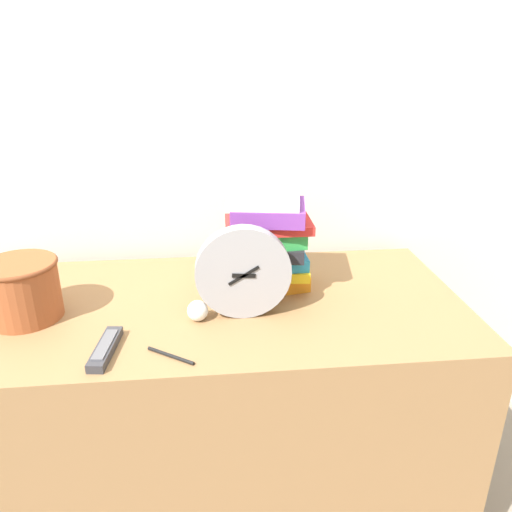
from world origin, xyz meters
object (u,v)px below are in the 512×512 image
desk_clock (243,273)px  crumpled_paper_ball (198,311)px  tv_remote (105,348)px  pen (171,356)px  basket (22,288)px  book_stack (268,242)px

desk_clock → crumpled_paper_ball: (-0.11, -0.01, -0.09)m
tv_remote → pen: 0.15m
basket → book_stack: bearing=9.0°
desk_clock → basket: size_ratio=1.27×
desk_clock → crumpled_paper_ball: desk_clock is taller
book_stack → desk_clock: bearing=-118.7°
desk_clock → pen: (-0.17, -0.17, -0.11)m
crumpled_paper_ball → pen: size_ratio=0.49×
desk_clock → tv_remote: 0.36m
crumpled_paper_ball → pen: bearing=-110.4°
book_stack → basket: bearing=-171.0°
desk_clock → tv_remote: desk_clock is taller
desk_clock → crumpled_paper_ball: size_ratio=4.55×
book_stack → tv_remote: size_ratio=1.65×
tv_remote → pen: bearing=-12.9°
book_stack → basket: size_ratio=1.45×
basket → pen: size_ratio=1.76×
book_stack → pen: 0.42m
basket → crumpled_paper_ball: (0.43, -0.06, -0.05)m
crumpled_paper_ball → pen: crumpled_paper_ball is taller
pen → book_stack: bearing=51.3°
basket → tv_remote: bearing=-39.3°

